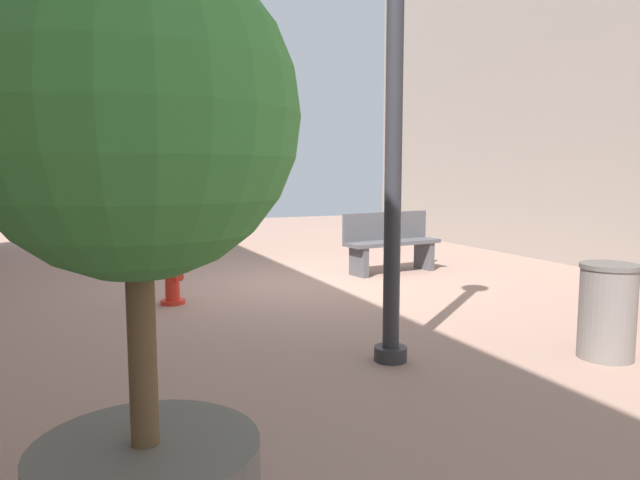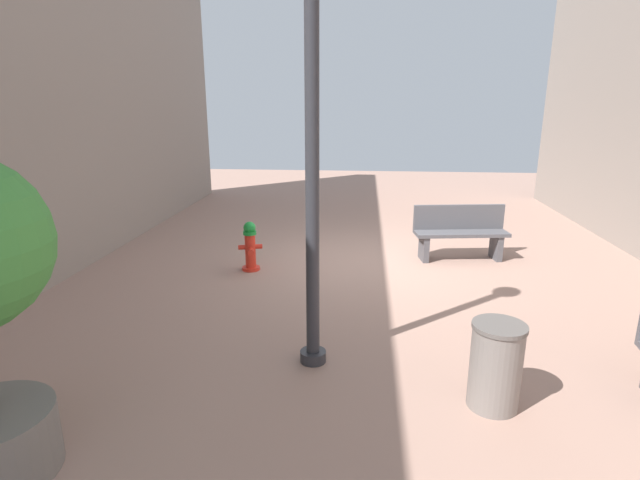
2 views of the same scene
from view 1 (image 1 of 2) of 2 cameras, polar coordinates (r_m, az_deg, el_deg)
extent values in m
plane|color=#9E7A6B|center=(8.49, -1.55, -4.15)|extent=(23.40, 23.40, 0.00)
cylinder|color=red|center=(7.37, -14.07, -5.82)|extent=(0.29, 0.29, 0.05)
cylinder|color=red|center=(7.31, -14.14, -3.49)|extent=(0.17, 0.17, 0.56)
cylinder|color=#198C33|center=(7.26, -14.21, -1.08)|extent=(0.22, 0.22, 0.06)
sphere|color=#198C33|center=(7.25, -14.23, -0.42)|extent=(0.20, 0.20, 0.20)
cylinder|color=red|center=(7.35, -13.22, -2.87)|extent=(0.15, 0.11, 0.08)
cylinder|color=red|center=(7.25, -15.10, -3.07)|extent=(0.15, 0.11, 0.08)
cylinder|color=red|center=(7.17, -13.66, -3.44)|extent=(0.14, 0.16, 0.10)
cube|color=#4C4C51|center=(9.76, 10.05, -1.50)|extent=(0.15, 0.41, 0.45)
cube|color=#4C4C51|center=(8.98, 3.78, -2.12)|extent=(0.15, 0.41, 0.45)
cube|color=#4C4C51|center=(9.32, 7.07, -0.25)|extent=(1.66, 0.66, 0.06)
cube|color=#4C4C51|center=(9.45, 6.39, 1.37)|extent=(1.61, 0.28, 0.44)
cylinder|color=brown|center=(2.41, -16.91, -8.50)|extent=(0.11, 0.11, 0.91)
sphere|color=#3D8438|center=(2.34, -17.60, 11.57)|extent=(1.25, 1.25, 1.25)
cylinder|color=#2D2D33|center=(5.09, 6.85, -10.88)|extent=(0.28, 0.28, 0.12)
cylinder|color=#2D2D33|center=(4.87, 7.16, 10.39)|extent=(0.14, 0.14, 3.58)
cylinder|color=slate|center=(5.60, 26.08, -6.42)|extent=(0.46, 0.46, 0.78)
cylinder|color=#5B5551|center=(5.53, 26.30, -2.29)|extent=(0.48, 0.48, 0.04)
camera|label=2|loc=(3.21, 80.99, 21.78)|focal=27.92mm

